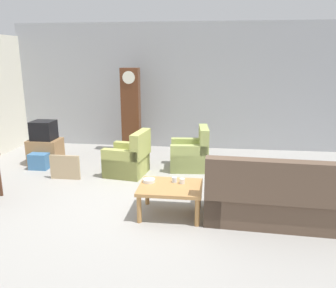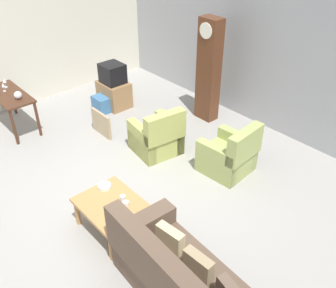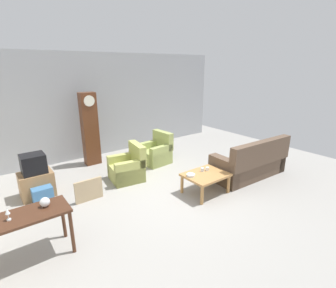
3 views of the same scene
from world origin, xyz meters
name	(u,v)px [view 1 (image 1 of 3)]	position (x,y,z in m)	size (l,w,h in m)	color
ground_plane	(152,201)	(0.00, 0.00, 0.00)	(10.40, 10.40, 0.00)	#999691
garage_door_wall	(174,87)	(0.00, 3.60, 1.60)	(8.40, 0.16, 3.20)	#9EA0A5
couch_floral	(278,200)	(1.96, -0.52, 0.36)	(2.14, 0.99, 1.04)	brown
armchair_olive_near	(129,160)	(-0.69, 1.25, 0.31)	(0.89, 0.87, 0.92)	tan
armchair_olive_far	(191,155)	(0.56, 1.78, 0.31)	(0.85, 0.82, 0.92)	#9FAC5E
coffee_table_wood	(170,190)	(0.37, -0.45, 0.40)	(0.96, 0.76, 0.47)	#B27F47
grandfather_clock	(131,111)	(-1.00, 2.87, 1.06)	(0.44, 0.30, 2.10)	#562D19
tv_stand_cabinet	(46,152)	(-2.72, 1.72, 0.28)	(0.68, 0.52, 0.57)	#997047
tv_crt	(44,130)	(-2.72, 1.72, 0.78)	(0.48, 0.44, 0.42)	black
framed_picture_leaning	(65,167)	(-1.88, 0.82, 0.24)	(0.60, 0.05, 0.49)	tan
storage_box_blue	(41,160)	(-2.69, 1.42, 0.17)	(0.40, 0.41, 0.34)	teal
cup_white_porcelain	(182,181)	(0.54, -0.33, 0.51)	(0.08, 0.08, 0.08)	white
cup_blue_rimmed	(174,180)	(0.42, -0.30, 0.51)	(0.08, 0.08, 0.08)	silver
bowl_white_stacked	(149,180)	(0.02, -0.33, 0.49)	(0.19, 0.19, 0.05)	white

